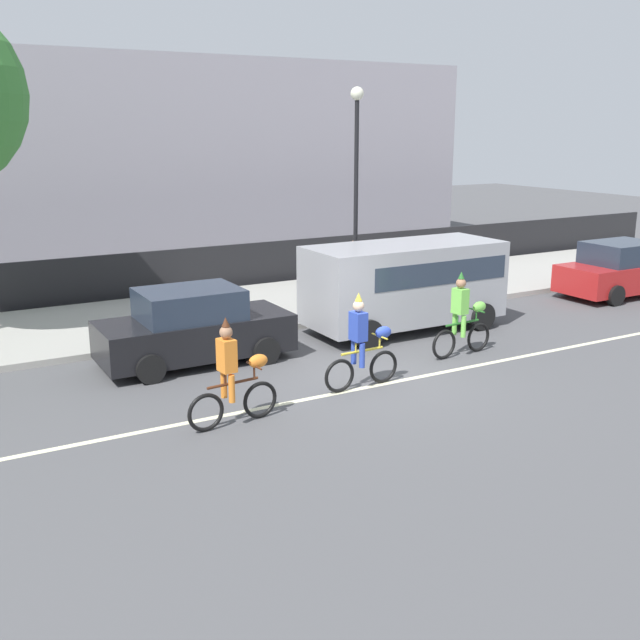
# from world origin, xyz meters

# --- Properties ---
(ground_plane) EXTENTS (80.00, 80.00, 0.00)m
(ground_plane) POSITION_xyz_m (0.00, 0.00, 0.00)
(ground_plane) COLOR #4C4C4F
(road_centre_line) EXTENTS (36.00, 0.14, 0.01)m
(road_centre_line) POSITION_xyz_m (0.00, -0.50, 0.00)
(road_centre_line) COLOR beige
(road_centre_line) RESTS_ON ground
(sidewalk_curb) EXTENTS (60.00, 5.00, 0.15)m
(sidewalk_curb) POSITION_xyz_m (0.00, 6.50, 0.07)
(sidewalk_curb) COLOR #9E9B93
(sidewalk_curb) RESTS_ON ground
(fence_line) EXTENTS (40.00, 0.08, 1.40)m
(fence_line) POSITION_xyz_m (0.00, 9.40, 0.70)
(fence_line) COLOR black
(fence_line) RESTS_ON ground
(building_backdrop) EXTENTS (28.00, 8.00, 7.48)m
(building_backdrop) POSITION_xyz_m (-0.48, 18.00, 3.74)
(building_backdrop) COLOR #99939E
(building_backdrop) RESTS_ON ground
(parade_cyclist_orange) EXTENTS (1.72, 0.50, 1.92)m
(parade_cyclist_orange) POSITION_xyz_m (-3.30, -0.95, 0.84)
(parade_cyclist_orange) COLOR black
(parade_cyclist_orange) RESTS_ON ground
(parade_cyclist_cobalt) EXTENTS (1.72, 0.50, 1.92)m
(parade_cyclist_cobalt) POSITION_xyz_m (-0.38, -0.45, 0.84)
(parade_cyclist_cobalt) COLOR black
(parade_cyclist_cobalt) RESTS_ON ground
(parade_cyclist_lime) EXTENTS (1.72, 0.50, 1.92)m
(parade_cyclist_lime) POSITION_xyz_m (2.72, 0.27, 0.84)
(parade_cyclist_lime) COLOR black
(parade_cyclist_lime) RESTS_ON ground
(parked_van_grey) EXTENTS (5.00, 2.22, 2.18)m
(parked_van_grey) POSITION_xyz_m (2.93, 2.70, 1.28)
(parked_van_grey) COLOR #99999E
(parked_van_grey) RESTS_ON ground
(parked_car_red) EXTENTS (4.10, 1.92, 1.64)m
(parked_car_red) POSITION_xyz_m (10.90, 2.70, 0.78)
(parked_car_red) COLOR #AD1E1E
(parked_car_red) RESTS_ON ground
(parked_car_black) EXTENTS (4.10, 1.92, 1.64)m
(parked_car_black) POSITION_xyz_m (-2.67, 2.69, 0.78)
(parked_car_black) COLOR black
(parked_car_black) RESTS_ON ground
(street_lamp_post) EXTENTS (0.36, 0.36, 5.86)m
(street_lamp_post) POSITION_xyz_m (3.21, 5.56, 3.99)
(street_lamp_post) COLOR black
(street_lamp_post) RESTS_ON sidewalk_curb
(pedestrian_onlooker) EXTENTS (0.32, 0.20, 1.62)m
(pedestrian_onlooker) POSITION_xyz_m (3.58, 6.20, 1.01)
(pedestrian_onlooker) COLOR #33333D
(pedestrian_onlooker) RESTS_ON sidewalk_curb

